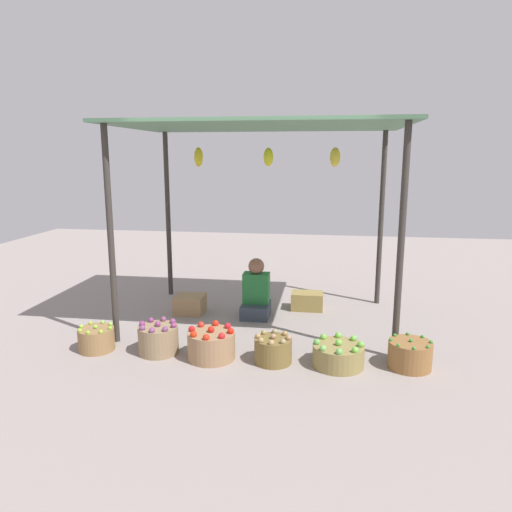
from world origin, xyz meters
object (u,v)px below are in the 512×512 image
Objects in this scene: basket_limes at (96,339)px; basket_purple_onions at (158,339)px; basket_potatoes at (273,350)px; basket_red_tomatoes at (211,345)px; vendor_person at (256,294)px; wooden_crate_near_vendor at (307,301)px; basket_green_chilies at (410,355)px; basket_green_apples at (338,355)px; wooden_crate_stacked_rear at (190,304)px.

basket_purple_onions is at bearing 2.30° from basket_limes.
basket_purple_onions is 1.25m from basket_potatoes.
vendor_person is at bearing 79.62° from basket_red_tomatoes.
basket_potatoes reaches higher than wooden_crate_near_vendor.
basket_potatoes is at bearing -74.66° from vendor_person.
basket_limes is at bearing 179.05° from basket_potatoes.
vendor_person is 1.48m from basket_potatoes.
basket_potatoes is at bearing -98.41° from wooden_crate_near_vendor.
basket_green_chilies is (3.32, 0.04, 0.01)m from basket_limes.
vendor_person is 1.50× the size of basket_green_apples.
basket_purple_onions is at bearing -179.65° from basket_green_chilies.
basket_red_tomatoes reaches higher than basket_limes.
basket_potatoes is 1.37m from basket_green_chilies.
basket_red_tomatoes is 2.03m from wooden_crate_near_vendor.
wooden_crate_near_vendor is at bearing 102.35° from basket_green_apples.
basket_green_chilies reaches higher than basket_limes.
wooden_crate_near_vendor is at bearing 49.09° from basket_purple_onions.
basket_red_tomatoes is (-0.26, -1.42, -0.15)m from vendor_person.
wooden_crate_stacked_rear is (-1.56, -0.39, 0.00)m from wooden_crate_near_vendor.
basket_limes is 0.78× the size of basket_red_tomatoes.
wooden_crate_stacked_rear is at bearing -165.97° from wooden_crate_near_vendor.
wooden_crate_near_vendor is at bearing 122.42° from basket_green_chilies.
basket_potatoes is at bearing -0.95° from basket_limes.
vendor_person is 2.10m from basket_limes.
vendor_person is at bearing 105.34° from basket_potatoes.
vendor_person is 0.92m from wooden_crate_stacked_rear.
wooden_crate_stacked_rear is (-0.64, 1.42, -0.03)m from basket_red_tomatoes.
wooden_crate_stacked_rear is (-2.67, 1.35, -0.02)m from basket_green_chilies.
basket_red_tomatoes is at bearing -116.90° from wooden_crate_near_vendor.
basket_potatoes is 0.89× the size of wooden_crate_near_vendor.
basket_potatoes is (1.25, -0.06, -0.02)m from basket_purple_onions.
basket_limes reaches higher than basket_green_apples.
wooden_crate_near_vendor is 1.61m from wooden_crate_stacked_rear.
basket_green_chilies is (1.37, 0.08, 0.00)m from basket_potatoes.
basket_potatoes is (1.95, -0.03, 0.01)m from basket_limes.
basket_purple_onions is 0.86× the size of basket_red_tomatoes.
wooden_crate_stacked_rear is at bearing 64.80° from basket_limes.
basket_limes is 0.90× the size of basket_purple_onions.
vendor_person is 1.81× the size of basket_green_chilies.
basket_potatoes reaches higher than wooden_crate_stacked_rear.
basket_limes is 1.30m from basket_red_tomatoes.
basket_potatoes is 1.83m from wooden_crate_near_vendor.
basket_green_apples is at bearing 0.50° from basket_red_tomatoes.
basket_purple_onions is at bearing 174.35° from basket_red_tomatoes.
basket_green_chilies is (1.76, -1.35, -0.16)m from vendor_person.
vendor_person reaches higher than wooden_crate_near_vendor.
basket_limes is 1.95m from basket_potatoes.
basket_red_tomatoes is (0.60, -0.06, -0.00)m from basket_purple_onions.
basket_purple_onions is 0.83× the size of basket_green_apples.
basket_red_tomatoes is 1.16× the size of basket_green_chilies.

